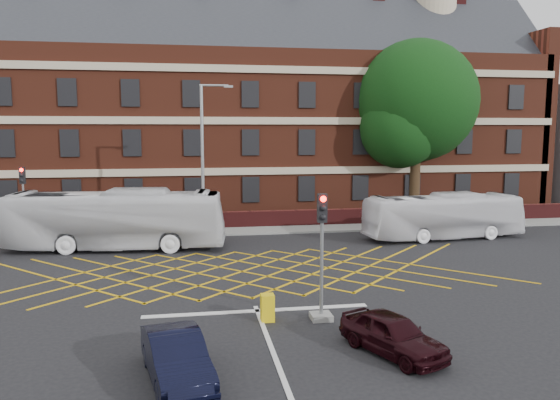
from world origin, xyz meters
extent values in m
plane|color=black|center=(0.00, 0.00, 0.00)|extent=(120.00, 120.00, 0.00)
cube|color=#5C2517|center=(0.00, 22.00, 6.00)|extent=(50.00, 12.00, 12.00)
cube|color=#202229|center=(0.00, 22.00, 12.00)|extent=(51.00, 10.61, 10.61)
cube|color=#B7A88C|center=(0.00, 15.92, 7.00)|extent=(50.00, 0.18, 0.50)
cube|color=black|center=(0.00, 15.94, 5.50)|extent=(1.20, 0.14, 1.80)
cylinder|color=#B7A88C|center=(18.00, 22.00, 15.00)|extent=(3.60, 3.60, 6.00)
cube|color=#451213|center=(0.00, 13.00, 0.55)|extent=(56.00, 0.50, 1.10)
cube|color=slate|center=(0.00, 12.00, 0.06)|extent=(60.00, 3.00, 0.12)
cube|color=#CC990C|center=(0.00, 2.00, 0.01)|extent=(8.22, 8.22, 0.02)
cube|color=silver|center=(0.00, -3.50, 0.01)|extent=(8.00, 0.30, 0.02)
cube|color=silver|center=(0.00, -10.00, 0.01)|extent=(0.15, 14.00, 0.02)
imported|color=silver|center=(-6.21, 7.81, 1.61)|extent=(11.81, 3.96, 3.23)
imported|color=white|center=(12.42, 7.62, 1.33)|extent=(9.74, 3.09, 2.67)
imported|color=black|center=(-2.69, -8.55, 0.63)|extent=(2.08, 4.02, 1.26)
imported|color=black|center=(3.35, -7.82, 0.59)|extent=(2.68, 3.73, 1.18)
cylinder|color=black|center=(14.15, 16.05, 3.35)|extent=(0.90, 0.90, 6.70)
sphere|color=black|center=(14.15, 16.05, 8.46)|extent=(8.83, 8.83, 8.83)
sphere|color=black|center=(12.65, 15.25, 6.50)|extent=(5.74, 5.74, 5.74)
sphere|color=black|center=(15.65, 16.85, 6.90)|extent=(5.30, 5.30, 5.30)
cube|color=slate|center=(2.02, -4.71, 0.10)|extent=(0.70, 0.70, 0.20)
cylinder|color=gray|center=(2.02, -4.71, 1.75)|extent=(0.12, 0.12, 3.50)
cube|color=black|center=(2.02, -4.71, 3.80)|extent=(0.30, 0.25, 0.95)
sphere|color=#FF0C05|center=(2.02, -4.85, 4.12)|extent=(0.20, 0.20, 0.20)
cube|color=slate|center=(-11.60, 10.81, 0.10)|extent=(0.70, 0.70, 0.20)
cylinder|color=gray|center=(-11.60, 10.81, 1.75)|extent=(0.12, 0.12, 3.50)
cube|color=black|center=(-11.60, 10.81, 3.80)|extent=(0.30, 0.25, 0.95)
sphere|color=#FF0C05|center=(-11.60, 10.67, 4.12)|extent=(0.20, 0.20, 0.20)
cube|color=slate|center=(-1.51, 8.99, 0.10)|extent=(1.00, 1.00, 0.20)
cylinder|color=gray|center=(-1.51, 8.99, 4.41)|extent=(0.18, 0.18, 8.81)
cylinder|color=gray|center=(-0.81, 8.99, 8.81)|extent=(1.60, 0.12, 0.12)
cube|color=gray|center=(-0.01, 8.99, 8.76)|extent=(0.50, 0.20, 0.12)
cube|color=#DFBE0D|center=(0.22, -4.54, 0.45)|extent=(0.44, 0.42, 0.91)
camera|label=1|loc=(-2.28, -21.98, 6.35)|focal=35.00mm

